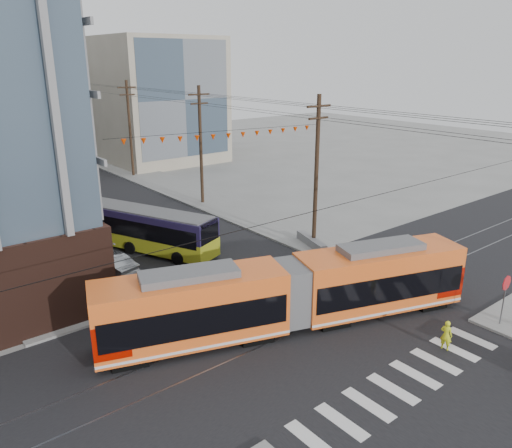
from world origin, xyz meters
The scene contains 12 objects.
ground centered at (0.00, 0.00, 0.00)m, with size 160.00×160.00×0.00m, color slate.
bg_bldg_ne_near centered at (16.00, 48.00, 8.00)m, with size 14.00×14.00×16.00m, color gray.
bg_bldg_ne_far centered at (18.00, 68.00, 7.00)m, with size 16.00×16.00×14.00m, color #8C99A5.
utility_pole_far centered at (8.50, 56.00, 5.50)m, with size 0.30×0.30×11.00m, color black.
streetcar centered at (-0.66, 3.57, 1.88)m, with size 19.52×2.75×3.76m, color orange, non-canonical shape.
city_bus centered at (-1.39, 18.23, 1.58)m, with size 2.41×11.14×3.16m, color #1E173A, non-canonical shape.
parked_car_silver centered at (-5.29, 15.68, 0.70)m, with size 1.49×4.28×1.41m, color #91969A.
parked_car_white centered at (-5.01, 19.78, 0.63)m, with size 1.77×4.37×1.27m, color silver.
parked_car_grey centered at (-5.23, 25.24, 0.61)m, with size 2.01×4.36×1.21m, color slate.
pedestrian centered at (3.67, -2.67, 0.76)m, with size 0.55×0.36×1.52m, color yellow.
stop_sign centered at (7.83, -3.27, 1.35)m, with size 0.82×0.82×2.69m, color red, non-canonical shape.
jersey_barrier centered at (8.30, 11.04, 0.37)m, with size 0.84×3.74×0.75m, color gray.
Camera 1 is at (-16.43, -13.23, 13.24)m, focal length 35.00 mm.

